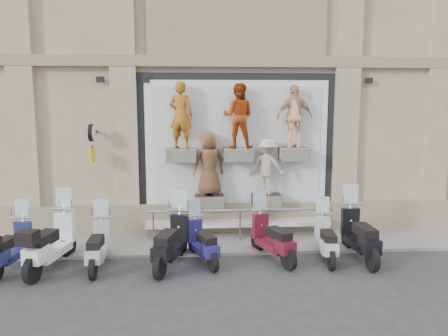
{
  "coord_description": "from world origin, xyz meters",
  "views": [
    {
      "loc": [
        -1.22,
        -9.26,
        3.71
      ],
      "look_at": [
        -0.44,
        1.9,
        2.06
      ],
      "focal_mm": 35.0,
      "sensor_mm": 36.0,
      "label": 1
    }
  ],
  "objects": [
    {
      "name": "guard_rail",
      "position": [
        0.0,
        2.0,
        0.47
      ],
      "size": [
        5.06,
        0.1,
        0.93
      ],
      "primitive_type": null,
      "color": "#9EA0A5",
      "rests_on": "ground"
    },
    {
      "name": "scooter_c",
      "position": [
        -3.4,
        0.42,
        0.74
      ],
      "size": [
        0.59,
        1.83,
        1.48
      ],
      "primitive_type": null,
      "rotation": [
        0.0,
        0.0,
        0.03
      ],
      "color": "#A4A8B2",
      "rests_on": "ground"
    },
    {
      "name": "scooter_a",
      "position": [
        -5.32,
        0.44,
        0.75
      ],
      "size": [
        0.75,
        1.89,
        1.49
      ],
      "primitive_type": null,
      "rotation": [
        0.0,
        0.0,
        -0.12
      ],
      "color": "navy",
      "rests_on": "ground"
    },
    {
      "name": "scooter_g",
      "position": [
        1.91,
        0.57,
        0.71
      ],
      "size": [
        0.69,
        1.79,
        1.42
      ],
      "primitive_type": null,
      "rotation": [
        0.0,
        0.0,
        -0.1
      ],
      "color": "#ACAFB3",
      "rests_on": "ground"
    },
    {
      "name": "scooter_b",
      "position": [
        -4.44,
        0.42,
        0.87
      ],
      "size": [
        1.03,
        2.23,
        1.75
      ],
      "primitive_type": null,
      "rotation": [
        0.0,
        0.0,
        -0.2
      ],
      "color": "white",
      "rests_on": "ground"
    },
    {
      "name": "scooter_d",
      "position": [
        -1.75,
        0.39,
        0.83
      ],
      "size": [
        1.15,
        2.13,
        1.66
      ],
      "primitive_type": null,
      "rotation": [
        0.0,
        0.0,
        -0.29
      ],
      "color": "black",
      "rests_on": "ground"
    },
    {
      "name": "scooter_e",
      "position": [
        -1.03,
        0.6,
        0.7
      ],
      "size": [
        1.07,
        1.8,
        1.41
      ],
      "primitive_type": null,
      "rotation": [
        0.0,
        0.0,
        0.35
      ],
      "color": "navy",
      "rests_on": "ground"
    },
    {
      "name": "scooter_h",
      "position": [
        2.72,
        0.56,
        0.85
      ],
      "size": [
        0.64,
        2.1,
        1.7
      ],
      "primitive_type": null,
      "rotation": [
        0.0,
        0.0,
        0.01
      ],
      "color": "black",
      "rests_on": "ground"
    },
    {
      "name": "clock_sign_bracket",
      "position": [
        -3.9,
        2.47,
        2.8
      ],
      "size": [
        0.1,
        0.8,
        1.02
      ],
      "color": "black",
      "rests_on": "ground"
    },
    {
      "name": "ground",
      "position": [
        0.0,
        0.0,
        0.0
      ],
      "size": [
        90.0,
        90.0,
        0.0
      ],
      "primitive_type": "plane",
      "color": "#2E2E30",
      "rests_on": "ground"
    },
    {
      "name": "sidewalk",
      "position": [
        0.0,
        2.1,
        0.04
      ],
      "size": [
        16.0,
        2.2,
        0.08
      ],
      "primitive_type": "cube",
      "color": "gray",
      "rests_on": "ground"
    },
    {
      "name": "shop_vitrine",
      "position": [
        0.04,
        2.74,
        2.44
      ],
      "size": [
        5.6,
        0.88,
        4.3
      ],
      "color": "black",
      "rests_on": "ground"
    },
    {
      "name": "building",
      "position": [
        0.0,
        7.0,
        6.0
      ],
      "size": [
        14.0,
        8.6,
        12.0
      ],
      "primitive_type": null,
      "color": "#BDAD8A",
      "rests_on": "ground"
    },
    {
      "name": "scooter_f",
      "position": [
        0.63,
        0.65,
        0.78
      ],
      "size": [
        1.21,
        1.98,
        1.55
      ],
      "primitive_type": null,
      "rotation": [
        0.0,
        0.0,
        0.37
      ],
      "color": "#530E1D",
      "rests_on": "ground"
    }
  ]
}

